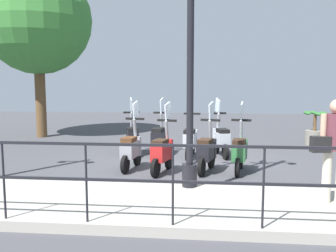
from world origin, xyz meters
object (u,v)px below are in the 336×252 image
object	(u,v)px
potted_palm	(314,131)
scooter_far_2	(159,138)
scooter_near_2	(162,151)
tree_large	(37,21)
pedestrian_with_bag	(334,143)
scooter_far_1	(190,139)
lamp_post_near	(190,67)
scooter_far_3	(132,137)
scooter_near_1	(207,151)
scooter_near_0	(240,151)
scooter_far_0	(221,139)
scooter_near_3	(131,148)

from	to	relation	value
potted_palm	scooter_far_2	xyz separation A→B (m)	(-2.09, 4.64, 0.04)
potted_palm	scooter_near_2	size ratio (longest dim) A/B	0.69
tree_large	potted_palm	size ratio (longest dim) A/B	5.59
pedestrian_with_bag	scooter_far_1	world-z (taller)	pedestrian_with_bag
lamp_post_near	scooter_far_1	bearing A→B (deg)	2.04
scooter_far_3	tree_large	bearing A→B (deg)	37.90
tree_large	scooter_near_1	size ratio (longest dim) A/B	3.85
tree_large	scooter_near_0	bearing A→B (deg)	-124.71
scooter_near_1	scooter_far_1	xyz separation A→B (m)	(1.54, 0.42, 0.00)
scooter_far_0	scooter_far_1	xyz separation A→B (m)	(-0.20, 0.80, 0.00)
lamp_post_near	tree_large	world-z (taller)	tree_large
scooter_far_3	pedestrian_with_bag	bearing A→B (deg)	-152.32
scooter_far_1	scooter_near_2	bearing A→B (deg)	168.85
pedestrian_with_bag	scooter_far_1	xyz separation A→B (m)	(3.86, 2.33, -0.60)
scooter_near_3	scooter_far_1	bearing A→B (deg)	-33.45
lamp_post_near	potted_palm	world-z (taller)	lamp_post_near
potted_palm	scooter_near_3	size ratio (longest dim) A/B	0.69
scooter_near_1	scooter_far_1	distance (m)	1.60
scooter_near_0	scooter_near_1	distance (m)	0.72
pedestrian_with_bag	potted_palm	world-z (taller)	pedestrian_with_bag
scooter_near_0	scooter_far_0	world-z (taller)	same
potted_palm	scooter_near_1	world-z (taller)	scooter_near_1
scooter_far_0	scooter_far_1	world-z (taller)	same
scooter_far_2	scooter_far_0	bearing A→B (deg)	-83.82
scooter_near_1	scooter_far_3	xyz separation A→B (m)	(1.79, 2.01, 0.00)
scooter_far_2	pedestrian_with_bag	bearing A→B (deg)	-135.41
lamp_post_near	scooter_far_0	size ratio (longest dim) A/B	3.06
lamp_post_near	scooter_far_2	size ratio (longest dim) A/B	3.06
pedestrian_with_bag	scooter_far_2	size ratio (longest dim) A/B	1.03
tree_large	scooter_far_1	bearing A→B (deg)	-119.32
lamp_post_near	potted_palm	bearing A→B (deg)	-33.71
scooter_far_0	scooter_far_3	size ratio (longest dim) A/B	1.00
pedestrian_with_bag	scooter_far_1	bearing A→B (deg)	21.88
lamp_post_near	scooter_far_0	world-z (taller)	lamp_post_near
scooter_near_3	scooter_far_0	bearing A→B (deg)	-43.51
tree_large	scooter_far_1	size ratio (longest dim) A/B	3.85
potted_palm	scooter_far_0	size ratio (longest dim) A/B	0.69
scooter_far_2	scooter_near_0	bearing A→B (deg)	-124.12
scooter_near_3	scooter_far_2	size ratio (longest dim) A/B	1.00
scooter_near_0	scooter_near_2	size ratio (longest dim) A/B	1.00
scooter_near_0	scooter_far_3	distance (m)	3.23
scooter_far_2	scooter_near_1	bearing A→B (deg)	-137.46
scooter_near_0	scooter_near_1	bearing A→B (deg)	103.90
scooter_near_0	scooter_far_3	world-z (taller)	same
tree_large	scooter_far_2	world-z (taller)	tree_large
lamp_post_near	scooter_far_0	bearing A→B (deg)	-11.41
pedestrian_with_bag	scooter_near_3	distance (m)	4.39
potted_palm	scooter_near_0	bearing A→B (deg)	145.12
lamp_post_near	scooter_far_2	world-z (taller)	lamp_post_near
pedestrian_with_bag	scooter_near_1	world-z (taller)	pedestrian_with_bag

